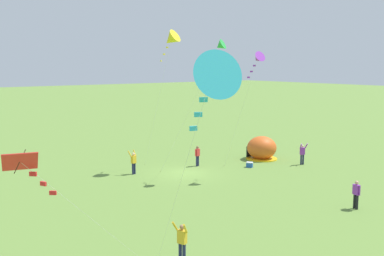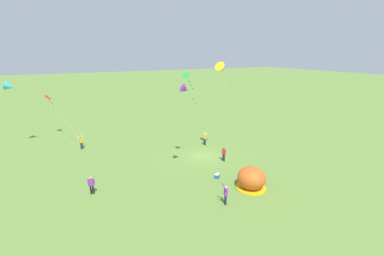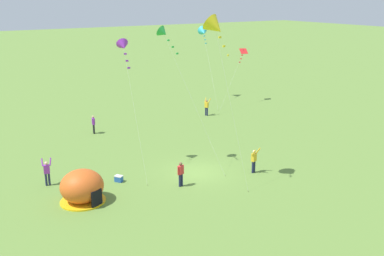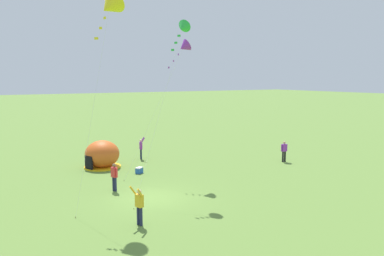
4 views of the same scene
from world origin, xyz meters
The scene contains 13 objects.
ground_plane centered at (0.00, 0.00, 0.00)m, with size 300.00×300.00×0.00m, color olive.
popup_tent centered at (-8.69, -0.21, 1.00)m, with size 2.81×2.81×2.10m.
cooler_box centered at (-5.53, 1.53, 0.22)m, with size 0.61×0.65×0.44m.
person_near_tent centered at (-9.85, 3.49, 1.00)m, with size 0.71×0.60×1.89m.
person_arms_raised centered at (9.57, 13.05, 1.00)m, with size 0.61×0.71×1.89m.
person_far_back centered at (-2.97, 13.24, 0.96)m, with size 0.30×0.58×1.72m.
person_flying_kite centered at (3.43, -2.17, 1.00)m, with size 0.70×0.58×1.89m.
person_with_toddler centered at (-2.29, -1.42, 0.96)m, with size 0.57×0.34×1.72m.
kite_yellow centered at (-0.14, -2.14, 10.51)m, with size 2.02×3.37×11.29m.
kite_cyan centered at (13.83, 20.20, 8.17)m, with size 2.72×6.89×8.87m.
kite_green centered at (-1.16, 2.72, 9.85)m, with size 3.04×4.94×10.36m.
kite_purple centered at (-3.61, 4.18, 8.95)m, with size 1.04×4.87×9.49m.
kite_red centered at (16.82, 16.26, 5.82)m, with size 6.70×4.13×6.34m.
Camera 2 is at (-25.37, 14.60, 12.31)m, focal length 24.00 mm.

